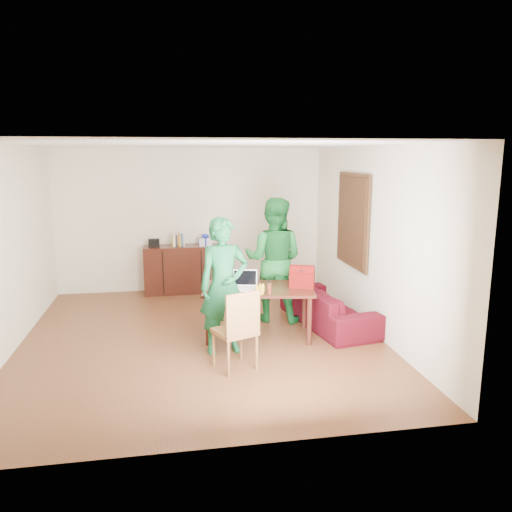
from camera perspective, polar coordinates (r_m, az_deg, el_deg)
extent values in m
cube|color=#442111|center=(7.27, -6.17, -9.70)|extent=(5.00, 5.50, 0.10)
cube|color=white|center=(6.78, -6.69, 12.95)|extent=(5.00, 5.50, 0.10)
cube|color=beige|center=(9.65, -7.46, 4.14)|extent=(5.00, 0.10, 2.70)
cube|color=beige|center=(4.17, -3.98, -5.52)|extent=(5.00, 0.10, 2.70)
cube|color=beige|center=(7.20, -27.10, 0.48)|extent=(0.10, 5.50, 2.70)
cube|color=beige|center=(7.48, 13.48, 1.80)|extent=(0.10, 5.50, 2.70)
cube|color=#3F2614|center=(8.06, 11.00, 4.02)|extent=(0.04, 1.28, 1.48)
cube|color=#533019|center=(8.05, 10.80, 4.02)|extent=(0.01, 1.18, 1.36)
cube|color=black|center=(9.52, -8.45, -1.50)|extent=(1.40, 0.45, 0.90)
cube|color=black|center=(9.42, -11.58, 1.48)|extent=(0.20, 0.14, 0.14)
cube|color=#A8A7B0|center=(9.43, -5.81, 1.68)|extent=(0.24, 0.22, 0.14)
ellipsoid|color=#1924A5|center=(9.42, -5.82, 2.31)|extent=(0.14, 0.14, 0.07)
cube|color=black|center=(7.08, 0.28, -3.76)|extent=(1.67, 1.12, 0.04)
cylinder|color=black|center=(6.88, -5.53, -7.43)|extent=(0.07, 0.07, 0.68)
cylinder|color=black|center=(6.89, 6.11, -7.42)|extent=(0.07, 0.07, 0.68)
cylinder|color=black|center=(7.55, -5.03, -5.69)|extent=(0.07, 0.07, 0.68)
cylinder|color=black|center=(7.56, 5.54, -5.68)|extent=(0.07, 0.07, 0.68)
cube|color=brown|center=(6.12, -2.44, -8.63)|extent=(0.59, 0.57, 0.05)
cube|color=brown|center=(5.87, -1.50, -6.63)|extent=(0.43, 0.20, 0.52)
imported|color=#145A31|center=(6.49, -3.69, -3.46)|extent=(0.71, 0.52, 1.79)
imported|color=#145B22|center=(7.76, 2.04, -0.42)|extent=(1.15, 1.04, 1.93)
cube|color=white|center=(6.98, -1.37, -3.75)|extent=(0.40, 0.32, 0.02)
cube|color=black|center=(6.94, -1.37, -2.74)|extent=(0.36, 0.16, 0.22)
cylinder|color=#571F13|center=(6.73, 1.54, -3.64)|extent=(0.07, 0.07, 0.17)
cube|color=#680D06|center=(7.09, 5.29, -2.58)|extent=(0.39, 0.31, 0.25)
imported|color=#3D0813|center=(7.78, 8.18, -5.68)|extent=(1.10, 2.07, 0.57)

